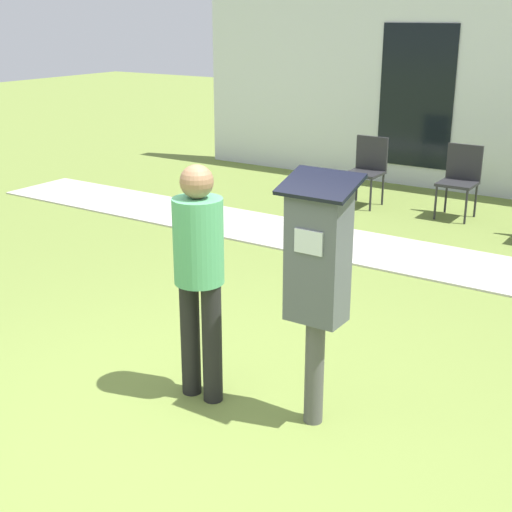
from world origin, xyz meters
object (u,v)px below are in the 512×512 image
person_standing (199,266)px  outdoor_chair_left (368,165)px  outdoor_chair_middle (460,175)px  parking_meter (317,270)px

person_standing → outdoor_chair_left: size_ratio=1.76×
person_standing → outdoor_chair_middle: person_standing is taller
outdoor_chair_left → person_standing: bearing=-68.6°
outdoor_chair_left → outdoor_chair_middle: bearing=12.2°
parking_meter → outdoor_chair_left: parking_meter is taller
outdoor_chair_middle → person_standing: bearing=-78.0°
parking_meter → outdoor_chair_left: (-2.01, 5.07, -0.49)m
parking_meter → outdoor_chair_middle: bearing=98.8°
person_standing → parking_meter: bearing=21.2°
outdoor_chair_left → parking_meter: bearing=-60.4°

